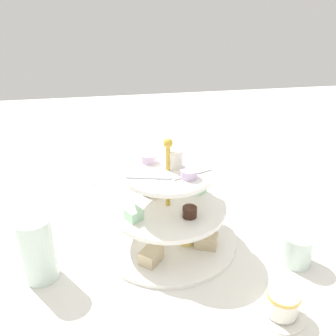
{
  "coord_description": "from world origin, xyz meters",
  "views": [
    {
      "loc": [
        -0.11,
        -0.67,
        0.53
      ],
      "look_at": [
        0.0,
        0.0,
        0.18
      ],
      "focal_mm": 39.75,
      "sensor_mm": 36.0,
      "label": 1
    }
  ],
  "objects_px": {
    "water_glass_tall_right": "(37,249)",
    "water_glass_short_left": "(297,249)",
    "butter_knife_left": "(105,182)",
    "teacup_with_saucer": "(282,304)",
    "tiered_serving_stand": "(168,214)"
  },
  "relations": [
    {
      "from": "water_glass_tall_right",
      "to": "water_glass_short_left",
      "type": "xyz_separation_m",
      "value": [
        0.52,
        -0.04,
        -0.03
      ]
    },
    {
      "from": "water_glass_tall_right",
      "to": "water_glass_short_left",
      "type": "distance_m",
      "value": 0.52
    },
    {
      "from": "water_glass_short_left",
      "to": "butter_knife_left",
      "type": "relative_size",
      "value": 0.4
    },
    {
      "from": "water_glass_tall_right",
      "to": "tiered_serving_stand",
      "type": "bearing_deg",
      "value": 15.39
    },
    {
      "from": "tiered_serving_stand",
      "to": "water_glass_short_left",
      "type": "xyz_separation_m",
      "value": [
        0.25,
        -0.12,
        -0.04
      ]
    },
    {
      "from": "butter_knife_left",
      "to": "teacup_with_saucer",
      "type": "bearing_deg",
      "value": 100.25
    },
    {
      "from": "water_glass_tall_right",
      "to": "water_glass_short_left",
      "type": "bearing_deg",
      "value": -4.66
    },
    {
      "from": "tiered_serving_stand",
      "to": "teacup_with_saucer",
      "type": "distance_m",
      "value": 0.29
    },
    {
      "from": "water_glass_short_left",
      "to": "water_glass_tall_right",
      "type": "bearing_deg",
      "value": 175.34
    },
    {
      "from": "water_glass_tall_right",
      "to": "teacup_with_saucer",
      "type": "bearing_deg",
      "value": -21.18
    },
    {
      "from": "water_glass_tall_right",
      "to": "butter_knife_left",
      "type": "relative_size",
      "value": 0.8
    },
    {
      "from": "butter_knife_left",
      "to": "water_glass_short_left",
      "type": "bearing_deg",
      "value": 114.31
    },
    {
      "from": "water_glass_short_left",
      "to": "teacup_with_saucer",
      "type": "height_order",
      "value": "water_glass_short_left"
    },
    {
      "from": "tiered_serving_stand",
      "to": "butter_knife_left",
      "type": "bearing_deg",
      "value": 115.27
    },
    {
      "from": "water_glass_short_left",
      "to": "tiered_serving_stand",
      "type": "bearing_deg",
      "value": 155.21
    }
  ]
}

